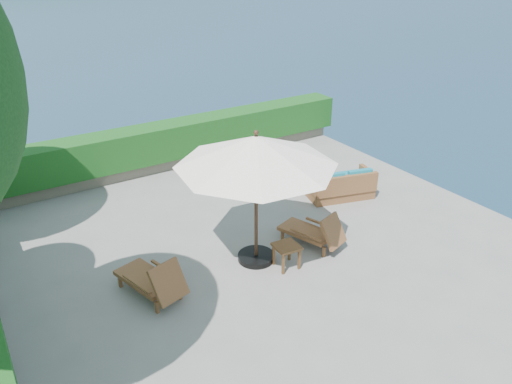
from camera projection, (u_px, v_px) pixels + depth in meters
ground at (264, 254)px, 10.85m from camera, size 12.00×12.00×0.00m
foundation at (264, 311)px, 11.53m from camera, size 12.00×12.00×3.00m
ocean at (263, 358)px, 12.17m from camera, size 600.00×600.00×0.00m
planter_wall_far at (162, 163)px, 15.01m from camera, size 12.00×0.60×0.36m
hedge_far at (160, 142)px, 14.72m from camera, size 12.40×0.90×1.00m
patio_umbrella at (256, 152)px, 9.59m from camera, size 4.03×4.03×2.91m
lounge_left at (153, 280)px, 9.38m from camera, size 1.03×1.67×0.90m
lounge_right at (315, 232)px, 11.02m from camera, size 1.05×1.59×0.85m
side_table at (287, 249)px, 10.24m from camera, size 0.53×0.53×0.52m
wicker_loveseat at (341, 186)px, 13.18m from camera, size 1.89×1.31×0.85m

